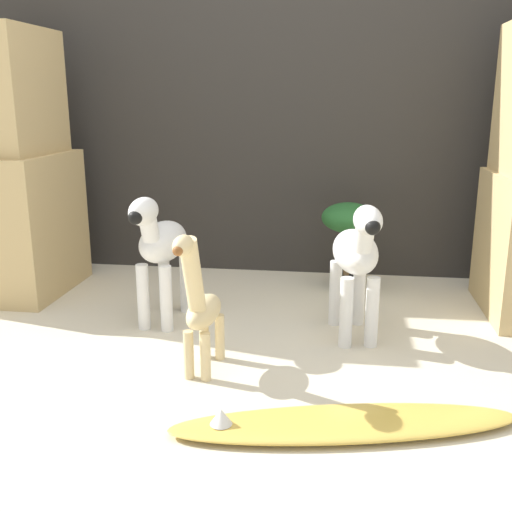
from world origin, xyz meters
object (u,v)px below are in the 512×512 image
(giraffe_figurine, at_px, (200,306))
(zebra_left, at_px, (160,246))
(zebra_right, at_px, (357,257))
(surfboard, at_px, (343,423))
(potted_palm_front, at_px, (348,225))

(giraffe_figurine, bearing_deg, zebra_left, 120.92)
(zebra_right, xyz_separation_m, surfboard, (-0.05, -0.75, -0.34))
(zebra_left, distance_m, potted_palm_front, 1.04)
(zebra_right, xyz_separation_m, zebra_left, (-0.86, 0.06, 0.00))
(zebra_right, xyz_separation_m, potted_palm_front, (-0.03, 0.68, -0.01))
(zebra_left, distance_m, giraffe_figurine, 0.57)
(zebra_left, height_order, potted_palm_front, zebra_left)
(giraffe_figurine, relative_size, potted_palm_front, 1.21)
(potted_palm_front, bearing_deg, zebra_right, -87.70)
(surfboard, bearing_deg, zebra_right, 86.48)
(zebra_left, bearing_deg, zebra_right, -4.19)
(zebra_left, relative_size, potted_palm_front, 1.29)
(zebra_right, distance_m, potted_palm_front, 0.68)
(zebra_left, relative_size, surfboard, 0.54)
(giraffe_figurine, distance_m, surfboard, 0.66)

